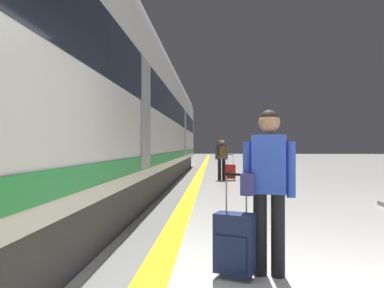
# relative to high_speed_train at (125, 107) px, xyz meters

# --- Properties ---
(safety_line_strip) EXTENTS (0.36, 80.00, 0.01)m
(safety_line_strip) POSITION_rel_high_speed_train_xyz_m (2.10, 1.57, -2.50)
(safety_line_strip) COLOR yellow
(safety_line_strip) RESTS_ON ground
(tactile_edge_band) EXTENTS (0.61, 80.00, 0.01)m
(tactile_edge_band) POSITION_rel_high_speed_train_xyz_m (1.77, 1.57, -2.50)
(tactile_edge_band) COLOR slate
(tactile_edge_band) RESTS_ON ground
(high_speed_train) EXTENTS (2.94, 28.78, 4.97)m
(high_speed_train) POSITION_rel_high_speed_train_xyz_m (0.00, 0.00, 0.00)
(high_speed_train) COLOR #38383D
(high_speed_train) RESTS_ON ground
(traveller_foreground) EXTENTS (0.55, 0.30, 1.67)m
(traveller_foreground) POSITION_rel_high_speed_train_xyz_m (3.25, -7.43, -1.54)
(traveller_foreground) COLOR black
(traveller_foreground) RESTS_ON ground
(rolling_suitcase_foreground) EXTENTS (0.43, 0.35, 1.03)m
(rolling_suitcase_foreground) POSITION_rel_high_speed_train_xyz_m (2.91, -7.53, -2.15)
(rolling_suitcase_foreground) COLOR #19234C
(rolling_suitcase_foreground) RESTS_ON ground
(passenger_near) EXTENTS (0.52, 0.31, 1.74)m
(passenger_near) POSITION_rel_high_speed_train_xyz_m (4.78, 5.47, -1.49)
(passenger_near) COLOR brown
(passenger_near) RESTS_ON ground
(suitcase_near) EXTENTS (0.43, 0.34, 0.99)m
(suitcase_near) POSITION_rel_high_speed_train_xyz_m (5.10, 5.35, -2.17)
(suitcase_near) COLOR #19234C
(suitcase_near) RESTS_ON ground
(passenger_mid) EXTENTS (0.49, 0.38, 1.64)m
(passenger_mid) POSITION_rel_high_speed_train_xyz_m (3.05, 3.14, -1.53)
(passenger_mid) COLOR black
(passenger_mid) RESTS_ON ground
(suitcase_mid) EXTENTS (0.42, 0.30, 0.99)m
(suitcase_mid) POSITION_rel_high_speed_train_xyz_m (3.36, 3.00, -2.17)
(suitcase_mid) COLOR #A51E1E
(suitcase_mid) RESTS_ON ground
(passenger_far) EXTENTS (0.49, 0.39, 1.65)m
(passenger_far) POSITION_rel_high_speed_train_xyz_m (4.59, 4.39, -1.52)
(passenger_far) COLOR brown
(passenger_far) RESTS_ON ground
(duffel_bag_far) EXTENTS (0.44, 0.26, 0.36)m
(duffel_bag_far) POSITION_rel_high_speed_train_xyz_m (4.26, 4.29, -2.35)
(duffel_bag_far) COLOR brown
(duffel_bag_far) RESTS_ON ground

